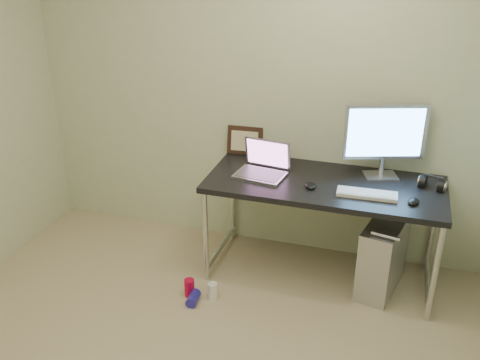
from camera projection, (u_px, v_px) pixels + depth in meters
The scene contains 16 objects.
wall_back at pixel (256, 90), 3.91m from camera, with size 3.50×0.02×2.50m, color beige.
desk at pixel (324, 192), 3.69m from camera, with size 1.61×0.71×0.75m.
tower_computer at pixel (383, 256), 3.70m from camera, with size 0.33×0.54×0.55m.
cable_a at pixel (381, 215), 3.96m from camera, with size 0.01×0.01×0.70m, color black.
cable_b at pixel (393, 220), 3.93m from camera, with size 0.01×0.01×0.72m, color black.
can_red at pixel (189, 288), 3.70m from camera, with size 0.07×0.07×0.13m, color #C40633.
can_white at pixel (213, 291), 3.67m from camera, with size 0.07×0.07×0.12m, color white.
can_blue at pixel (193, 298), 3.64m from camera, with size 0.07×0.07×0.13m, color #2925AA.
laptop at pixel (263, 167), 3.75m from camera, with size 0.37×0.32×0.23m.
monitor at pixel (385, 135), 3.61m from camera, with size 0.54×0.23×0.52m.
keyboard at pixel (367, 194), 3.46m from camera, with size 0.39×0.13×0.02m, color silver.
mouse_right at pixel (414, 201), 3.36m from camera, with size 0.07×0.11×0.04m, color black.
mouse_left at pixel (310, 184), 3.57m from camera, with size 0.07×0.12×0.04m, color black.
headphones at pixel (432, 184), 3.55m from camera, with size 0.19×0.11×0.11m.
picture_frame at pixel (245, 141), 4.07m from camera, with size 0.27×0.03×0.22m, color black.
webcam at pixel (273, 149), 3.96m from camera, with size 0.05×0.04×0.12m.
Camera 1 is at (1.03, -1.94, 2.30)m, focal length 40.00 mm.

